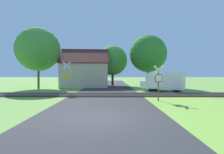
# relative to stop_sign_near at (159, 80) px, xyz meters

# --- Properties ---
(ground_plane) EXTENTS (160.00, 160.00, 0.00)m
(ground_plane) POSITION_rel_stop_sign_near_xyz_m (-4.28, -5.36, -1.65)
(ground_plane) COLOR #6B9942
(road_asphalt) EXTENTS (7.01, 80.00, 0.01)m
(road_asphalt) POSITION_rel_stop_sign_near_xyz_m (-4.28, -3.36, -1.64)
(road_asphalt) COLOR #2D2D30
(road_asphalt) RESTS_ON ground
(rail_track) EXTENTS (60.00, 2.60, 0.22)m
(rail_track) POSITION_rel_stop_sign_near_xyz_m (-4.28, 3.35, -1.59)
(rail_track) COLOR #422D1E
(rail_track) RESTS_ON ground
(stop_sign_near) EXTENTS (0.87, 0.20, 2.85)m
(stop_sign_near) POSITION_rel_stop_sign_near_xyz_m (0.00, 0.00, 0.00)
(stop_sign_near) COLOR brown
(stop_sign_near) RESTS_ON ground
(crossing_sign_far) EXTENTS (0.87, 0.19, 3.46)m
(crossing_sign_far) POSITION_rel_stop_sign_near_xyz_m (-8.61, 5.07, 0.30)
(crossing_sign_far) COLOR #9E9EA5
(crossing_sign_far) RESTS_ON ground
(house) EXTENTS (7.90, 7.00, 6.08)m
(house) POSITION_rel_stop_sign_near_xyz_m (-8.08, 14.57, 0.41)
(house) COLOR #C6B293
(house) RESTS_ON ground
(tree_right) EXTENTS (5.96, 5.96, 8.29)m
(tree_right) POSITION_rel_stop_sign_near_xyz_m (2.10, 14.33, 3.66)
(tree_right) COLOR #513823
(tree_right) RESTS_ON ground
(tree_left) EXTENTS (6.24, 6.24, 8.72)m
(tree_left) POSITION_rel_stop_sign_near_xyz_m (-14.33, 11.34, 3.95)
(tree_left) COLOR #513823
(tree_left) RESTS_ON ground
(tree_center) EXTENTS (5.14, 5.14, 6.97)m
(tree_center) POSITION_rel_stop_sign_near_xyz_m (-3.60, 16.59, 2.75)
(tree_center) COLOR #513823
(tree_center) RESTS_ON ground
(mail_truck) EXTENTS (5.10, 4.27, 2.24)m
(mail_truck) POSITION_rel_stop_sign_near_xyz_m (2.45, 6.93, -0.41)
(mail_truck) COLOR white
(mail_truck) RESTS_ON ground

